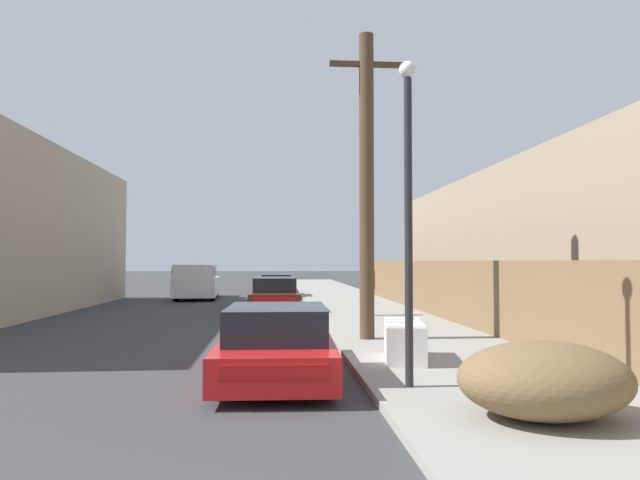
{
  "coord_description": "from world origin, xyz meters",
  "views": [
    {
      "loc": [
        1.82,
        -2.13,
        1.98
      ],
      "look_at": [
        2.93,
        11.98,
        2.5
      ],
      "focal_mm": 32.0,
      "sensor_mm": 36.0,
      "label": 1
    }
  ],
  "objects_px": {
    "car_parked_mid": "(275,296)",
    "pickup_truck": "(197,282)",
    "car_parked_far": "(276,287)",
    "street_lamp": "(408,197)",
    "pedestrian": "(370,288)",
    "utility_pole": "(367,182)",
    "brush_pile": "(544,380)",
    "discarded_fridge": "(404,341)",
    "parked_sports_car_red": "(277,345)"
  },
  "relations": [
    {
      "from": "utility_pole",
      "to": "brush_pile",
      "type": "relative_size",
      "value": 3.6
    },
    {
      "from": "car_parked_far",
      "to": "pedestrian",
      "type": "height_order",
      "value": "pedestrian"
    },
    {
      "from": "brush_pile",
      "to": "parked_sports_car_red",
      "type": "bearing_deg",
      "value": 135.54
    },
    {
      "from": "pedestrian",
      "to": "car_parked_far",
      "type": "bearing_deg",
      "value": 105.13
    },
    {
      "from": "car_parked_mid",
      "to": "utility_pole",
      "type": "xyz_separation_m",
      "value": [
        2.2,
        -8.28,
        3.25
      ]
    },
    {
      "from": "pickup_truck",
      "to": "brush_pile",
      "type": "relative_size",
      "value": 2.67
    },
    {
      "from": "pedestrian",
      "to": "discarded_fridge",
      "type": "bearing_deg",
      "value": -95.39
    },
    {
      "from": "street_lamp",
      "to": "car_parked_mid",
      "type": "bearing_deg",
      "value": 98.38
    },
    {
      "from": "discarded_fridge",
      "to": "parked_sports_car_red",
      "type": "height_order",
      "value": "parked_sports_car_red"
    },
    {
      "from": "parked_sports_car_red",
      "to": "brush_pile",
      "type": "distance_m",
      "value": 4.39
    },
    {
      "from": "pickup_truck",
      "to": "utility_pole",
      "type": "distance_m",
      "value": 17.69
    },
    {
      "from": "parked_sports_car_red",
      "to": "pickup_truck",
      "type": "bearing_deg",
      "value": 103.0
    },
    {
      "from": "utility_pole",
      "to": "street_lamp",
      "type": "relative_size",
      "value": 1.52
    },
    {
      "from": "pedestrian",
      "to": "utility_pole",
      "type": "bearing_deg",
      "value": -100.29
    },
    {
      "from": "utility_pole",
      "to": "pedestrian",
      "type": "distance_m",
      "value": 6.53
    },
    {
      "from": "discarded_fridge",
      "to": "car_parked_far",
      "type": "height_order",
      "value": "car_parked_far"
    },
    {
      "from": "parked_sports_car_red",
      "to": "brush_pile",
      "type": "height_order",
      "value": "parked_sports_car_red"
    },
    {
      "from": "discarded_fridge",
      "to": "brush_pile",
      "type": "height_order",
      "value": "brush_pile"
    },
    {
      "from": "pickup_truck",
      "to": "brush_pile",
      "type": "xyz_separation_m",
      "value": [
        7.21,
        -23.28,
        -0.32
      ]
    },
    {
      "from": "discarded_fridge",
      "to": "pickup_truck",
      "type": "height_order",
      "value": "pickup_truck"
    },
    {
      "from": "discarded_fridge",
      "to": "street_lamp",
      "type": "xyz_separation_m",
      "value": [
        -0.44,
        -2.25,
        2.45
      ]
    },
    {
      "from": "brush_pile",
      "to": "pedestrian",
      "type": "relative_size",
      "value": 1.15
    },
    {
      "from": "utility_pole",
      "to": "pedestrian",
      "type": "xyz_separation_m",
      "value": [
        1.05,
        5.78,
        -2.84
      ]
    },
    {
      "from": "utility_pole",
      "to": "pedestrian",
      "type": "height_order",
      "value": "utility_pole"
    },
    {
      "from": "street_lamp",
      "to": "pedestrian",
      "type": "relative_size",
      "value": 2.72
    },
    {
      "from": "brush_pile",
      "to": "car_parked_mid",
      "type": "bearing_deg",
      "value": 101.74
    },
    {
      "from": "parked_sports_car_red",
      "to": "utility_pole",
      "type": "distance_m",
      "value": 5.57
    },
    {
      "from": "street_lamp",
      "to": "pedestrian",
      "type": "height_order",
      "value": "street_lamp"
    },
    {
      "from": "pedestrian",
      "to": "brush_pile",
      "type": "bearing_deg",
      "value": -90.33
    },
    {
      "from": "car_parked_mid",
      "to": "pedestrian",
      "type": "xyz_separation_m",
      "value": [
        3.25,
        -2.5,
        0.41
      ]
    },
    {
      "from": "car_parked_far",
      "to": "street_lamp",
      "type": "xyz_separation_m",
      "value": [
        1.91,
        -22.72,
        2.34
      ]
    },
    {
      "from": "discarded_fridge",
      "to": "parked_sports_car_red",
      "type": "distance_m",
      "value": 2.58
    },
    {
      "from": "discarded_fridge",
      "to": "pedestrian",
      "type": "bearing_deg",
      "value": 94.01
    },
    {
      "from": "brush_pile",
      "to": "pickup_truck",
      "type": "bearing_deg",
      "value": 107.21
    },
    {
      "from": "pickup_truck",
      "to": "brush_pile",
      "type": "height_order",
      "value": "pickup_truck"
    },
    {
      "from": "parked_sports_car_red",
      "to": "discarded_fridge",
      "type": "bearing_deg",
      "value": 23.66
    },
    {
      "from": "discarded_fridge",
      "to": "brush_pile",
      "type": "distance_m",
      "value": 4.11
    },
    {
      "from": "utility_pole",
      "to": "street_lamp",
      "type": "xyz_separation_m",
      "value": [
        -0.21,
        -5.2,
        -0.96
      ]
    },
    {
      "from": "utility_pole",
      "to": "street_lamp",
      "type": "distance_m",
      "value": 5.29
    },
    {
      "from": "car_parked_far",
      "to": "brush_pile",
      "type": "relative_size",
      "value": 2.03
    },
    {
      "from": "car_parked_mid",
      "to": "pickup_truck",
      "type": "height_order",
      "value": "pickup_truck"
    },
    {
      "from": "pickup_truck",
      "to": "pedestrian",
      "type": "distance_m",
      "value": 12.78
    },
    {
      "from": "car_parked_mid",
      "to": "brush_pile",
      "type": "bearing_deg",
      "value": -77.63
    },
    {
      "from": "car_parked_mid",
      "to": "street_lamp",
      "type": "relative_size",
      "value": 0.93
    },
    {
      "from": "pickup_truck",
      "to": "utility_pole",
      "type": "relative_size",
      "value": 0.74
    },
    {
      "from": "street_lamp",
      "to": "pedestrian",
      "type": "bearing_deg",
      "value": 83.44
    },
    {
      "from": "pickup_truck",
      "to": "pedestrian",
      "type": "height_order",
      "value": "pedestrian"
    },
    {
      "from": "car_parked_mid",
      "to": "pickup_truck",
      "type": "bearing_deg",
      "value": 117.38
    },
    {
      "from": "car_parked_far",
      "to": "pedestrian",
      "type": "relative_size",
      "value": 2.33
    },
    {
      "from": "car_parked_mid",
      "to": "car_parked_far",
      "type": "relative_size",
      "value": 1.09
    }
  ]
}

